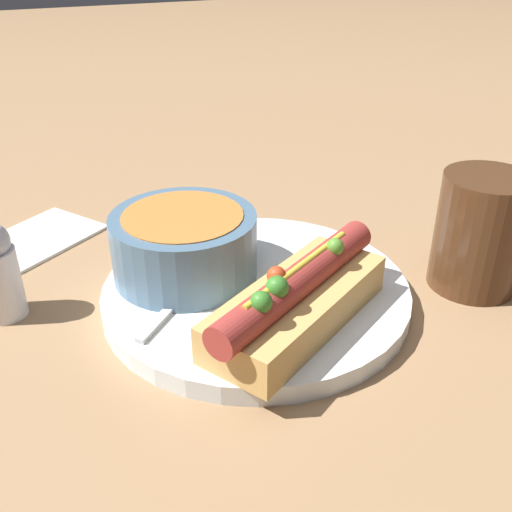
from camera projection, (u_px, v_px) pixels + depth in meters
The scene contains 7 objects.
ground_plane at pixel (256, 300), 0.49m from camera, with size 4.00×4.00×0.00m, color #93704C.
dinner_plate at pixel (256, 293), 0.49m from camera, with size 0.25×0.25×0.02m.
hot_dog at pixel (297, 299), 0.43m from camera, with size 0.17×0.13×0.06m.
soup_bowl at pixel (184, 243), 0.49m from camera, with size 0.12×0.12×0.05m.
spoon at pixel (206, 268), 0.50m from camera, with size 0.11×0.11×0.01m.
drinking_glass at pixel (480, 232), 0.49m from camera, with size 0.07×0.07×0.10m.
napkin at pixel (23, 244), 0.57m from camera, with size 0.17×0.15×0.01m.
Camera 1 is at (-0.16, -0.38, 0.28)m, focal length 42.00 mm.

